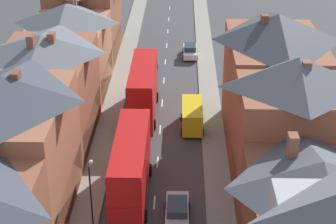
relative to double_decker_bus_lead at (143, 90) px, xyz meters
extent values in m
cube|color=gray|center=(-3.29, 4.87, -2.75)|extent=(2.20, 104.00, 0.14)
cube|color=gray|center=(6.91, 4.87, -2.75)|extent=(2.20, 104.00, 0.14)
cube|color=silver|center=(1.81, -15.13, -2.81)|extent=(0.14, 1.80, 0.01)
cube|color=silver|center=(1.81, -9.13, -2.81)|extent=(0.14, 1.80, 0.01)
cube|color=silver|center=(1.81, -3.13, -2.81)|extent=(0.14, 1.80, 0.01)
cube|color=silver|center=(1.81, 2.87, -2.81)|extent=(0.14, 1.80, 0.01)
cube|color=silver|center=(1.81, 8.87, -2.81)|extent=(0.14, 1.80, 0.01)
cube|color=silver|center=(1.81, 14.87, -2.81)|extent=(0.14, 1.80, 0.01)
cube|color=silver|center=(1.81, 20.87, -2.81)|extent=(0.14, 1.80, 0.01)
cube|color=silver|center=(1.81, 26.87, -2.81)|extent=(0.14, 1.80, 0.01)
cube|color=silver|center=(1.81, 32.87, -2.81)|extent=(0.14, 1.80, 0.01)
cube|color=silver|center=(1.81, 38.87, -2.81)|extent=(0.14, 1.80, 0.01)
cube|color=#A36042|center=(-8.39, -16.51, 1.87)|extent=(8.00, 11.38, 9.37)
cube|color=maroon|center=(-4.45, -16.51, -1.22)|extent=(0.12, 10.47, 3.20)
pyramid|color=#383D47|center=(-8.39, -16.51, 7.47)|extent=(8.00, 11.38, 1.85)
cube|color=brown|center=(-7.57, -15.97, 7.97)|extent=(0.60, 0.90, 0.99)
cube|color=#935138|center=(-8.39, -5.03, 1.47)|extent=(8.00, 11.58, 8.57)
cube|color=#1E5133|center=(-4.45, -5.03, -1.22)|extent=(0.12, 10.66, 3.20)
pyramid|color=#565B66|center=(-8.39, -5.03, 6.58)|extent=(8.00, 11.58, 1.65)
cube|color=brown|center=(-8.86, -6.68, 7.24)|extent=(0.60, 0.90, 1.32)
cube|color=brown|center=(-7.41, -5.37, 7.14)|extent=(0.60, 0.90, 1.12)
cube|color=#B2704C|center=(-8.39, 6.06, 1.06)|extent=(8.00, 10.60, 7.76)
cube|color=navy|center=(-4.45, 6.06, -1.22)|extent=(0.12, 9.76, 3.20)
pyramid|color=#565B66|center=(-8.39, 6.06, 5.99)|extent=(8.00, 10.60, 2.09)
cube|color=brown|center=(-8.20, 8.44, 6.62)|extent=(0.60, 0.90, 1.26)
cube|color=brown|center=(-8.08, 9.07, 6.58)|extent=(0.60, 0.90, 1.17)
cube|color=#935138|center=(-8.39, 17.20, 1.72)|extent=(8.00, 11.67, 9.07)
cube|color=#1E5133|center=(-4.45, 17.20, -1.22)|extent=(0.12, 10.73, 3.20)
pyramid|color=#474C56|center=(12.01, -23.55, 5.30)|extent=(8.00, 11.17, 1.99)
cube|color=brown|center=(10.62, -21.30, 6.03)|extent=(0.60, 0.90, 1.46)
cube|color=#935138|center=(12.01, -14.36, 2.00)|extent=(8.00, 7.21, 9.63)
cube|color=#1E5133|center=(8.07, -14.36, -1.22)|extent=(0.12, 6.63, 3.20)
pyramid|color=#565B66|center=(12.01, -14.36, 7.96)|extent=(8.00, 7.21, 2.30)
cube|color=brown|center=(12.46, -14.69, 8.46)|extent=(0.60, 0.90, 1.00)
cube|color=#935138|center=(12.01, -4.84, 2.12)|extent=(8.00, 11.85, 9.86)
cube|color=olive|center=(8.07, -4.84, -1.22)|extent=(0.12, 10.90, 3.20)
pyramid|color=#383D47|center=(12.01, -4.84, 8.20)|extent=(8.00, 11.85, 2.31)
cube|color=brown|center=(10.80, -5.05, 8.77)|extent=(0.60, 0.90, 1.14)
cube|color=red|center=(0.01, -0.02, -1.17)|extent=(2.44, 10.80, 2.50)
cube|color=red|center=(0.01, -0.02, 1.23)|extent=(2.44, 10.58, 2.30)
cube|color=red|center=(0.01, -0.02, 2.43)|extent=(2.39, 10.37, 0.10)
cube|color=#28333D|center=(0.01, 5.33, -0.97)|extent=(2.20, 0.10, 1.20)
cube|color=#28333D|center=(0.01, 5.33, 1.33)|extent=(2.20, 0.10, 1.10)
cube|color=#28333D|center=(-1.18, -0.02, -0.92)|extent=(0.06, 9.18, 0.90)
cube|color=#28333D|center=(-1.18, -0.02, 1.33)|extent=(0.06, 9.18, 0.90)
cube|color=yellow|center=(0.01, 5.33, 2.13)|extent=(1.34, 0.08, 0.32)
cylinder|color=black|center=(-1.21, 3.32, -2.32)|extent=(0.30, 1.00, 1.00)
cylinder|color=black|center=(1.23, 3.32, -2.32)|extent=(0.30, 1.00, 1.00)
cylinder|color=black|center=(-1.21, -2.99, -2.32)|extent=(0.30, 1.00, 1.00)
cylinder|color=black|center=(1.23, -2.99, -2.32)|extent=(0.30, 1.00, 1.00)
cube|color=red|center=(0.01, -14.54, -1.17)|extent=(2.44, 10.80, 2.50)
cube|color=red|center=(0.01, -14.54, 1.23)|extent=(2.44, 10.58, 2.30)
cube|color=red|center=(0.01, -14.54, 2.43)|extent=(2.39, 10.37, 0.10)
cube|color=#28333D|center=(0.01, -9.19, -0.97)|extent=(2.20, 0.10, 1.20)
cube|color=#28333D|center=(0.01, -9.19, 1.33)|extent=(2.20, 0.10, 1.10)
cube|color=#28333D|center=(-1.18, -14.54, -0.92)|extent=(0.06, 9.18, 0.90)
cube|color=#28333D|center=(-1.18, -14.54, 1.33)|extent=(0.06, 9.18, 0.90)
cube|color=yellow|center=(0.01, -9.19, 2.13)|extent=(1.34, 0.08, 0.32)
cylinder|color=black|center=(-1.21, -11.20, -2.32)|extent=(0.30, 1.00, 1.00)
cylinder|color=black|center=(1.23, -11.20, -2.32)|extent=(0.30, 1.00, 1.00)
cylinder|color=black|center=(-1.21, -17.51, -2.32)|extent=(0.30, 1.00, 1.00)
cylinder|color=black|center=(1.23, -17.51, -2.32)|extent=(0.30, 1.00, 1.00)
cube|color=black|center=(-1.29, -4.54, -2.13)|extent=(1.70, 4.19, 0.75)
cube|color=#28333D|center=(-1.29, -4.75, -1.45)|extent=(1.46, 2.10, 0.60)
cylinder|color=black|center=(-2.14, -3.24, -2.51)|extent=(0.20, 0.62, 0.62)
cylinder|color=black|center=(-0.44, -3.24, -2.51)|extent=(0.20, 0.62, 0.62)
cylinder|color=black|center=(-2.14, -5.84, -2.51)|extent=(0.20, 0.62, 0.62)
cylinder|color=black|center=(-0.44, -5.84, -2.51)|extent=(0.20, 0.62, 0.62)
cube|color=#4C515B|center=(0.01, 11.15, -2.17)|extent=(1.70, 4.03, 0.67)
cube|color=#28333D|center=(0.01, 10.94, -1.53)|extent=(1.46, 2.02, 0.60)
cylinder|color=black|center=(-0.84, 12.40, -2.51)|extent=(0.20, 0.62, 0.62)
cylinder|color=black|center=(0.86, 12.40, -2.51)|extent=(0.20, 0.62, 0.62)
cylinder|color=black|center=(-0.84, 9.90, -2.51)|extent=(0.20, 0.62, 0.62)
cylinder|color=black|center=(0.86, 9.90, -2.51)|extent=(0.20, 0.62, 0.62)
cube|color=#B7BABF|center=(3.61, -17.31, -2.12)|extent=(1.70, 4.44, 0.77)
cube|color=#28333D|center=(3.61, -17.54, -1.43)|extent=(1.46, 2.22, 0.60)
cylinder|color=black|center=(2.76, -15.94, -2.51)|extent=(0.20, 0.62, 0.62)
cylinder|color=black|center=(4.46, -15.94, -2.51)|extent=(0.20, 0.62, 0.62)
cube|color=silver|center=(4.91, 16.75, -2.14)|extent=(1.70, 4.51, 0.73)
cube|color=#28333D|center=(4.91, 16.52, -1.47)|extent=(1.46, 2.25, 0.60)
cylinder|color=black|center=(4.06, 18.15, -2.51)|extent=(0.20, 0.62, 0.62)
cylinder|color=black|center=(5.76, 18.15, -2.51)|extent=(0.20, 0.62, 0.62)
cylinder|color=black|center=(4.06, 15.35, -2.51)|extent=(0.20, 0.62, 0.62)
cylinder|color=black|center=(5.76, 15.35, -2.51)|extent=(0.20, 0.62, 0.62)
cube|color=yellow|center=(4.91, -2.64, -1.46)|extent=(1.96, 5.20, 2.10)
cube|color=#28333D|center=(4.91, -0.09, -1.16)|extent=(1.76, 0.10, 0.90)
cylinder|color=black|center=(3.93, -1.08, -2.46)|extent=(0.24, 0.72, 0.72)
cylinder|color=black|center=(5.89, -1.08, -2.46)|extent=(0.24, 0.72, 0.72)
cylinder|color=black|center=(3.93, -4.20, -2.46)|extent=(0.24, 0.72, 0.72)
cylinder|color=black|center=(5.89, -4.20, -2.46)|extent=(0.24, 0.72, 0.72)
cylinder|color=black|center=(-2.44, -18.77, -0.07)|extent=(0.12, 0.12, 5.50)
cylinder|color=black|center=(-2.44, -18.32, 2.58)|extent=(0.08, 0.90, 0.08)
cube|color=beige|center=(-2.44, -17.87, 2.50)|extent=(0.20, 0.32, 0.20)
camera|label=1|loc=(3.77, -51.09, 23.14)|focal=60.00mm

